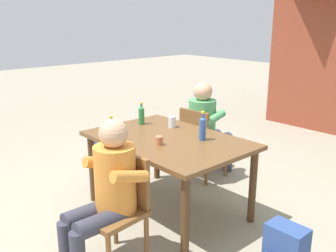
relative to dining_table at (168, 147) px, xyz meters
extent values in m
plane|color=gray|center=(0.00, 0.00, -0.68)|extent=(24.00, 24.00, 0.00)
cube|color=brown|center=(0.00, 0.00, 0.07)|extent=(1.55, 1.05, 0.04)
cylinder|color=#4C311A|center=(-0.70, -0.44, -0.32)|extent=(0.07, 0.07, 0.73)
cylinder|color=#4C311A|center=(0.70, -0.44, -0.32)|extent=(0.07, 0.07, 0.73)
cylinder|color=#4C311A|center=(-0.70, 0.44, -0.32)|extent=(0.07, 0.07, 0.73)
cylinder|color=#4C311A|center=(0.70, 0.44, -0.32)|extent=(0.07, 0.07, 0.73)
cube|color=brown|center=(-0.35, 0.90, -0.25)|extent=(0.47, 0.47, 0.04)
cube|color=brown|center=(-0.34, 0.70, -0.02)|extent=(0.42, 0.07, 0.42)
cylinder|color=brown|center=(-0.17, 1.11, -0.48)|extent=(0.04, 0.04, 0.41)
cylinder|color=brown|center=(-0.55, 1.08, -0.48)|extent=(0.04, 0.04, 0.41)
cylinder|color=brown|center=(-0.15, 0.73, -0.48)|extent=(0.04, 0.04, 0.41)
cylinder|color=brown|center=(-0.53, 0.70, -0.48)|extent=(0.04, 0.04, 0.41)
cube|color=brown|center=(0.35, -0.90, -0.25)|extent=(0.48, 0.48, 0.04)
cube|color=brown|center=(0.33, -0.71, -0.02)|extent=(0.42, 0.08, 0.42)
cylinder|color=brown|center=(0.18, -1.11, -0.48)|extent=(0.04, 0.04, 0.41)
cylinder|color=brown|center=(0.14, -0.73, -0.48)|extent=(0.04, 0.04, 0.41)
cylinder|color=brown|center=(0.52, -0.70, -0.48)|extent=(0.04, 0.04, 0.41)
cylinder|color=#4C935B|center=(-0.35, 0.85, 0.03)|extent=(0.32, 0.32, 0.52)
sphere|color=tan|center=(-0.35, 0.85, 0.39)|extent=(0.22, 0.22, 0.22)
cylinder|color=#383847|center=(-0.26, 1.05, -0.23)|extent=(0.14, 0.40, 0.14)
cylinder|color=#383847|center=(-0.26, 1.25, -0.46)|extent=(0.11, 0.11, 0.45)
cylinder|color=#4C935B|center=(-0.16, 0.85, 0.11)|extent=(0.09, 0.31, 0.16)
cylinder|color=#383847|center=(-0.44, 1.05, -0.23)|extent=(0.14, 0.40, 0.14)
cylinder|color=#383847|center=(-0.44, 1.25, -0.46)|extent=(0.11, 0.11, 0.45)
cylinder|color=#4C935B|center=(-0.54, 0.85, 0.11)|extent=(0.09, 0.31, 0.16)
cylinder|color=orange|center=(0.35, -0.85, 0.03)|extent=(0.32, 0.32, 0.52)
sphere|color=tan|center=(0.35, -0.85, 0.39)|extent=(0.22, 0.22, 0.22)
cylinder|color=#383847|center=(0.26, -1.05, -0.23)|extent=(0.14, 0.40, 0.14)
cylinder|color=#383847|center=(0.26, -1.25, -0.46)|extent=(0.11, 0.11, 0.45)
cylinder|color=orange|center=(0.16, -0.85, 0.11)|extent=(0.09, 0.31, 0.16)
cylinder|color=#383847|center=(0.44, -1.05, -0.23)|extent=(0.14, 0.40, 0.14)
cylinder|color=orange|center=(0.54, -0.85, 0.11)|extent=(0.09, 0.31, 0.16)
cylinder|color=#2D56A3|center=(0.27, 0.20, 0.19)|extent=(0.06, 0.06, 0.20)
cone|color=#2D56A3|center=(0.27, 0.20, 0.31)|extent=(0.06, 0.06, 0.03)
cylinder|color=#2D56A3|center=(0.27, 0.20, 0.33)|extent=(0.03, 0.03, 0.03)
cylinder|color=yellow|center=(0.27, 0.20, 0.36)|extent=(0.03, 0.03, 0.02)
cylinder|color=#287A38|center=(-0.56, 0.12, 0.18)|extent=(0.06, 0.06, 0.18)
cone|color=#287A38|center=(-0.56, 0.12, 0.28)|extent=(0.06, 0.06, 0.02)
cylinder|color=#287A38|center=(-0.56, 0.12, 0.30)|extent=(0.03, 0.03, 0.02)
cylinder|color=yellow|center=(-0.56, 0.12, 0.32)|extent=(0.03, 0.03, 0.02)
cylinder|color=#566623|center=(-0.33, -0.42, 0.17)|extent=(0.06, 0.06, 0.17)
cone|color=#566623|center=(-0.33, -0.42, 0.27)|extent=(0.06, 0.06, 0.02)
cylinder|color=#566623|center=(-0.33, -0.42, 0.29)|extent=(0.03, 0.03, 0.02)
cylinder|color=yellow|center=(-0.33, -0.42, 0.31)|extent=(0.03, 0.03, 0.02)
cylinder|color=#BC6B47|center=(0.10, -0.20, 0.13)|extent=(0.07, 0.07, 0.08)
cylinder|color=silver|center=(-0.25, 0.28, 0.15)|extent=(0.08, 0.08, 0.12)
cube|color=silver|center=(-0.66, -0.25, 0.09)|extent=(0.06, 0.18, 0.01)
cube|color=black|center=(-0.63, -0.14, 0.10)|extent=(0.04, 0.08, 0.01)
cube|color=#2D4784|center=(-1.42, 0.18, -0.48)|extent=(0.28, 0.19, 0.40)
cube|color=navy|center=(-1.42, 0.06, -0.55)|extent=(0.20, 0.06, 0.18)
cube|color=brown|center=(-0.60, 4.54, 0.47)|extent=(1.61, 1.53, 2.30)
camera|label=1|loc=(2.62, -2.35, 1.21)|focal=40.96mm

